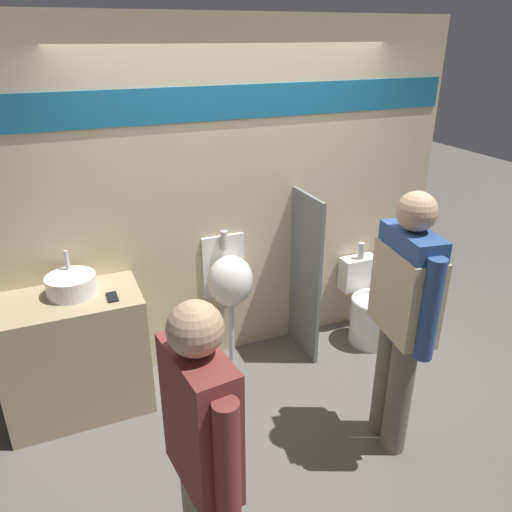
{
  "coord_description": "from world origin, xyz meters",
  "views": [
    {
      "loc": [
        -1.32,
        -2.93,
        2.56
      ],
      "look_at": [
        0.0,
        0.17,
        1.05
      ],
      "focal_mm": 35.0,
      "sensor_mm": 36.0,
      "label": 1
    }
  ],
  "objects_px": {
    "sink_basin": "(71,285)",
    "urinal_near_counter": "(230,280)",
    "toilet": "(371,311)",
    "person_with_lanyard": "(203,458)",
    "cell_phone": "(112,297)",
    "person_in_vest": "(403,309)"
  },
  "relations": [
    {
      "from": "person_with_lanyard",
      "to": "person_in_vest",
      "type": "bearing_deg",
      "value": -76.2
    },
    {
      "from": "person_in_vest",
      "to": "sink_basin",
      "type": "bearing_deg",
      "value": 65.29
    },
    {
      "from": "person_in_vest",
      "to": "cell_phone",
      "type": "bearing_deg",
      "value": 65.45
    },
    {
      "from": "cell_phone",
      "to": "person_with_lanyard",
      "type": "bearing_deg",
      "value": -84.9
    },
    {
      "from": "sink_basin",
      "to": "toilet",
      "type": "bearing_deg",
      "value": -2.76
    },
    {
      "from": "toilet",
      "to": "person_with_lanyard",
      "type": "bearing_deg",
      "value": -141.65
    },
    {
      "from": "person_in_vest",
      "to": "person_with_lanyard",
      "type": "xyz_separation_m",
      "value": [
        -1.45,
        -0.54,
        -0.1
      ]
    },
    {
      "from": "urinal_near_counter",
      "to": "person_in_vest",
      "type": "xyz_separation_m",
      "value": [
        0.66,
        -1.27,
        0.27
      ]
    },
    {
      "from": "urinal_near_counter",
      "to": "person_with_lanyard",
      "type": "height_order",
      "value": "person_with_lanyard"
    },
    {
      "from": "sink_basin",
      "to": "urinal_near_counter",
      "type": "relative_size",
      "value": 0.29
    },
    {
      "from": "toilet",
      "to": "person_in_vest",
      "type": "xyz_separation_m",
      "value": [
        -0.61,
        -1.09,
        0.74
      ]
    },
    {
      "from": "toilet",
      "to": "person_with_lanyard",
      "type": "distance_m",
      "value": 2.71
    },
    {
      "from": "toilet",
      "to": "person_in_vest",
      "type": "bearing_deg",
      "value": -119.25
    },
    {
      "from": "toilet",
      "to": "person_with_lanyard",
      "type": "relative_size",
      "value": 0.51
    },
    {
      "from": "sink_basin",
      "to": "person_with_lanyard",
      "type": "bearing_deg",
      "value": -77.63
    },
    {
      "from": "urinal_near_counter",
      "to": "person_with_lanyard",
      "type": "bearing_deg",
      "value": -113.54
    },
    {
      "from": "person_with_lanyard",
      "to": "sink_basin",
      "type": "bearing_deg",
      "value": 5.76
    },
    {
      "from": "sink_basin",
      "to": "urinal_near_counter",
      "type": "distance_m",
      "value": 1.2
    },
    {
      "from": "urinal_near_counter",
      "to": "person_in_vest",
      "type": "relative_size",
      "value": 0.65
    },
    {
      "from": "cell_phone",
      "to": "toilet",
      "type": "xyz_separation_m",
      "value": [
        2.2,
        0.05,
        -0.64
      ]
    },
    {
      "from": "sink_basin",
      "to": "person_with_lanyard",
      "type": "distance_m",
      "value": 1.79
    },
    {
      "from": "toilet",
      "to": "sink_basin",
      "type": "bearing_deg",
      "value": 177.24
    }
  ]
}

